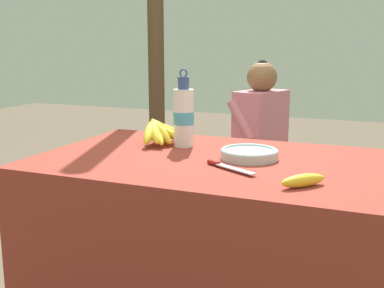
{
  "coord_description": "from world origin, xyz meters",
  "views": [
    {
      "loc": [
        0.59,
        -1.76,
        1.17
      ],
      "look_at": [
        -0.15,
        0.05,
        0.76
      ],
      "focal_mm": 45.0,
      "sensor_mm": 36.0,
      "label": 1
    }
  ],
  "objects": [
    {
      "name": "support_post_near",
      "position": [
        -0.95,
        1.35,
        1.39
      ],
      "size": [
        0.11,
        0.11,
        2.79
      ],
      "color": "#4C3823",
      "rests_on": "ground_plane"
    },
    {
      "name": "water_bottle",
      "position": [
        -0.23,
        0.17,
        0.85
      ],
      "size": [
        0.09,
        0.09,
        0.34
      ],
      "color": "white",
      "rests_on": "market_counter"
    },
    {
      "name": "loose_banana_front",
      "position": [
        0.36,
        -0.26,
        0.74
      ],
      "size": [
        0.14,
        0.15,
        0.04
      ],
      "rotation": [
        0.0,
        0.0,
        0.83
      ],
      "color": "yellow",
      "rests_on": "market_counter"
    },
    {
      "name": "market_counter",
      "position": [
        0.0,
        0.0,
        0.36
      ],
      "size": [
        1.46,
        0.89,
        0.72
      ],
      "color": "maroon",
      "rests_on": "ground_plane"
    },
    {
      "name": "seated_vendor",
      "position": [
        -0.17,
        1.13,
        0.61
      ],
      "size": [
        0.47,
        0.43,
        1.07
      ],
      "rotation": [
        0.0,
        0.0,
        2.81
      ],
      "color": "#564C60",
      "rests_on": "ground_plane"
    },
    {
      "name": "knife",
      "position": [
        0.06,
        -0.13,
        0.73
      ],
      "size": [
        0.22,
        0.14,
        0.02
      ],
      "rotation": [
        0.0,
        0.0,
        -0.51
      ],
      "color": "#BCBCC1",
      "rests_on": "market_counter"
    },
    {
      "name": "serving_bowl",
      "position": [
        0.1,
        0.05,
        0.74
      ],
      "size": [
        0.23,
        0.23,
        0.04
      ],
      "color": "silver",
      "rests_on": "market_counter"
    },
    {
      "name": "banana_bunch_green",
      "position": [
        0.46,
        1.15,
        0.45
      ],
      "size": [
        0.16,
        0.25,
        0.12
      ],
      "color": "#4C381E",
      "rests_on": "wooden_bench"
    },
    {
      "name": "banana_bunch_ripe",
      "position": [
        -0.36,
        0.17,
        0.78
      ],
      "size": [
        0.19,
        0.29,
        0.13
      ],
      "color": "#4C381E",
      "rests_on": "market_counter"
    },
    {
      "name": "wooden_bench",
      "position": [
        0.05,
        1.15,
        0.33
      ],
      "size": [
        1.36,
        0.32,
        0.39
      ],
      "color": "#4C3823",
      "rests_on": "ground_plane"
    }
  ]
}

